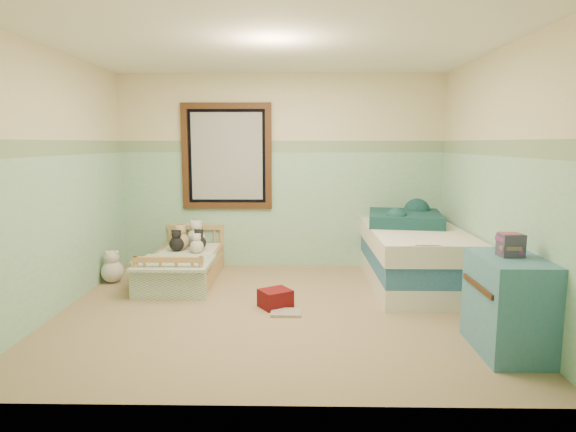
{
  "coord_description": "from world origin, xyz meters",
  "views": [
    {
      "loc": [
        0.21,
        -4.69,
        1.62
      ],
      "look_at": [
        0.12,
        0.35,
        0.88
      ],
      "focal_mm": 31.08,
      "sensor_mm": 36.0,
      "label": 1
    }
  ],
  "objects_px": {
    "plush_floor_cream": "(112,272)",
    "twin_bed_frame": "(413,275)",
    "floor_book": "(286,313)",
    "red_pillow": "(275,298)",
    "toddler_bed_frame": "(184,272)",
    "plush_floor_tan": "(137,280)",
    "dresser": "(508,305)"
  },
  "relations": [
    {
      "from": "toddler_bed_frame",
      "to": "plush_floor_tan",
      "type": "relative_size",
      "value": 6.9
    },
    {
      "from": "plush_floor_cream",
      "to": "twin_bed_frame",
      "type": "distance_m",
      "value": 3.5
    },
    {
      "from": "plush_floor_cream",
      "to": "floor_book",
      "type": "xyz_separation_m",
      "value": [
        2.06,
        -1.05,
        -0.12
      ]
    },
    {
      "from": "dresser",
      "to": "floor_book",
      "type": "distance_m",
      "value": 1.97
    },
    {
      "from": "plush_floor_cream",
      "to": "twin_bed_frame",
      "type": "bearing_deg",
      "value": -0.43
    },
    {
      "from": "plush_floor_tan",
      "to": "floor_book",
      "type": "bearing_deg",
      "value": -25.21
    },
    {
      "from": "plush_floor_cream",
      "to": "red_pillow",
      "type": "xyz_separation_m",
      "value": [
        1.95,
        -0.86,
        -0.04
      ]
    },
    {
      "from": "plush_floor_tan",
      "to": "red_pillow",
      "type": "distance_m",
      "value": 1.69
    },
    {
      "from": "red_pillow",
      "to": "toddler_bed_frame",
      "type": "bearing_deg",
      "value": 139.4
    },
    {
      "from": "plush_floor_tan",
      "to": "twin_bed_frame",
      "type": "distance_m",
      "value": 3.14
    },
    {
      "from": "twin_bed_frame",
      "to": "floor_book",
      "type": "xyz_separation_m",
      "value": [
        -1.44,
        -1.03,
        -0.1
      ]
    },
    {
      "from": "floor_book",
      "to": "dresser",
      "type": "bearing_deg",
      "value": -24.61
    },
    {
      "from": "floor_book",
      "to": "twin_bed_frame",
      "type": "bearing_deg",
      "value": 36.13
    },
    {
      "from": "plush_floor_cream",
      "to": "twin_bed_frame",
      "type": "height_order",
      "value": "plush_floor_cream"
    },
    {
      "from": "twin_bed_frame",
      "to": "red_pillow",
      "type": "xyz_separation_m",
      "value": [
        -1.55,
        -0.83,
        -0.02
      ]
    },
    {
      "from": "plush_floor_cream",
      "to": "plush_floor_tan",
      "type": "distance_m",
      "value": 0.45
    },
    {
      "from": "plush_floor_tan",
      "to": "red_pillow",
      "type": "height_order",
      "value": "plush_floor_tan"
    },
    {
      "from": "plush_floor_tan",
      "to": "floor_book",
      "type": "distance_m",
      "value": 1.87
    },
    {
      "from": "red_pillow",
      "to": "plush_floor_tan",
      "type": "bearing_deg",
      "value": 159.32
    },
    {
      "from": "plush_floor_tan",
      "to": "dresser",
      "type": "relative_size",
      "value": 0.28
    },
    {
      "from": "dresser",
      "to": "red_pillow",
      "type": "bearing_deg",
      "value": 151.14
    },
    {
      "from": "floor_book",
      "to": "plush_floor_tan",
      "type": "bearing_deg",
      "value": 155.45
    },
    {
      "from": "toddler_bed_frame",
      "to": "plush_floor_cream",
      "type": "distance_m",
      "value": 0.83
    },
    {
      "from": "twin_bed_frame",
      "to": "toddler_bed_frame",
      "type": "bearing_deg",
      "value": 177.05
    },
    {
      "from": "toddler_bed_frame",
      "to": "twin_bed_frame",
      "type": "relative_size",
      "value": 0.76
    },
    {
      "from": "toddler_bed_frame",
      "to": "plush_floor_tan",
      "type": "bearing_deg",
      "value": -140.49
    },
    {
      "from": "plush_floor_tan",
      "to": "floor_book",
      "type": "xyz_separation_m",
      "value": [
        1.69,
        -0.79,
        -0.09
      ]
    },
    {
      "from": "toddler_bed_frame",
      "to": "dresser",
      "type": "height_order",
      "value": "dresser"
    },
    {
      "from": "plush_floor_cream",
      "to": "floor_book",
      "type": "height_order",
      "value": "plush_floor_cream"
    },
    {
      "from": "toddler_bed_frame",
      "to": "dresser",
      "type": "distance_m",
      "value": 3.6
    },
    {
      "from": "floor_book",
      "to": "plush_floor_cream",
      "type": "bearing_deg",
      "value": 153.51
    },
    {
      "from": "twin_bed_frame",
      "to": "red_pillow",
      "type": "height_order",
      "value": "twin_bed_frame"
    }
  ]
}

